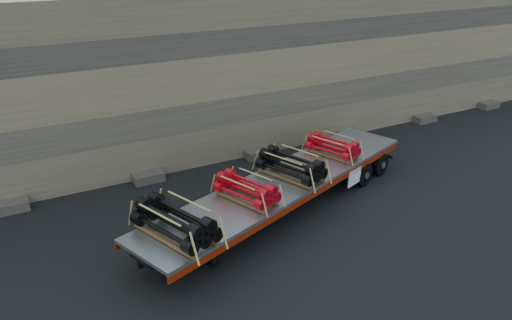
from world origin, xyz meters
The scene contains 7 objects.
ground centered at (0.00, 0.00, 0.00)m, with size 120.00×120.00×0.00m, color black.
rock_wall centered at (0.00, 6.50, 3.50)m, with size 44.00×3.00×7.00m, color #7A6B54.
trailer centered at (0.48, 0.10, 0.61)m, with size 12.11×2.33×1.21m, color #A5A7AD, non-canonical shape.
bundle_front centered at (-4.04, -1.53, 1.65)m, with size 1.25×2.50×0.89m, color black, non-canonical shape.
bundle_midfront centered at (-1.31, -0.55, 1.57)m, with size 1.02×2.04×0.72m, color red, non-canonical shape.
bundle_midrear centered at (0.83, 0.22, 1.62)m, with size 1.15×2.30×0.81m, color black, non-canonical shape.
bundle_rear centered at (3.26, 1.10, 1.56)m, with size 0.97×1.94×0.69m, color red, non-canonical shape.
Camera 1 is at (-7.75, -13.03, 8.76)m, focal length 35.00 mm.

